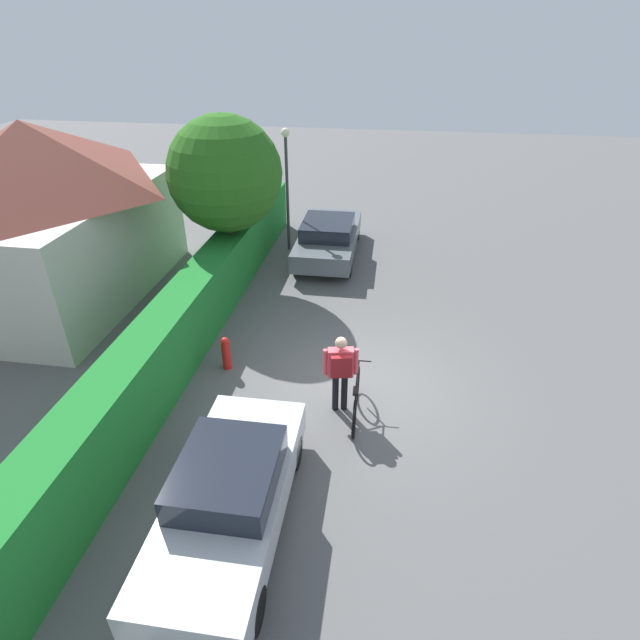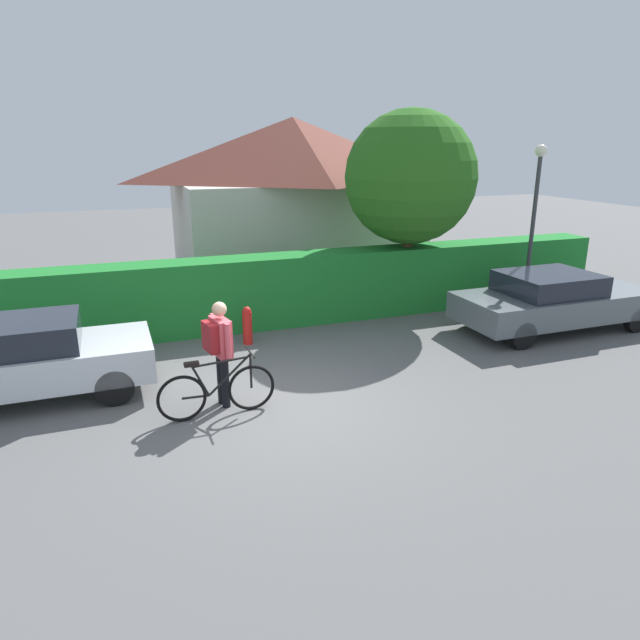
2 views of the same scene
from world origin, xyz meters
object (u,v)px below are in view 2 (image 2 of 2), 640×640
object	(u,v)px
bicycle	(217,391)
street_lamp	(535,206)
tree_kerbside	(410,178)
fire_hydrant	(247,325)
parked_car_near	(21,360)
person_rider	(219,344)
parked_car_far	(554,300)

from	to	relation	value
bicycle	street_lamp	world-z (taller)	street_lamp
tree_kerbside	fire_hydrant	size ratio (longest dim) A/B	5.95
bicycle	fire_hydrant	xyz separation A→B (m)	(1.17, 3.04, 0.00)
parked_car_near	person_rider	bearing A→B (deg)	-23.86
person_rider	tree_kerbside	xyz separation A→B (m)	(5.35, 3.85, 2.19)
person_rider	street_lamp	world-z (taller)	street_lamp
parked_car_far	street_lamp	xyz separation A→B (m)	(0.40, 1.43, 1.93)
parked_car_near	tree_kerbside	bearing A→B (deg)	16.85
bicycle	street_lamp	xyz separation A→B (m)	(8.25, 3.09, 2.19)
parked_car_near	fire_hydrant	xyz separation A→B (m)	(4.04, 1.38, -0.28)
bicycle	person_rider	bearing A→B (deg)	69.87
parked_car_near	fire_hydrant	bearing A→B (deg)	18.88
bicycle	tree_kerbside	size ratio (longest dim) A/B	0.38
tree_kerbside	fire_hydrant	world-z (taller)	tree_kerbside
bicycle	street_lamp	size ratio (longest dim) A/B	0.46
person_rider	tree_kerbside	world-z (taller)	tree_kerbside
bicycle	tree_kerbside	distance (m)	7.45
parked_car_far	person_rider	distance (m)	7.85
person_rider	fire_hydrant	size ratio (longest dim) A/B	2.13
parked_car_near	street_lamp	bearing A→B (deg)	7.34
person_rider	parked_car_near	bearing A→B (deg)	156.14
street_lamp	bicycle	bearing A→B (deg)	-159.47
bicycle	fire_hydrant	size ratio (longest dim) A/B	2.25
parked_car_near	parked_car_far	size ratio (longest dim) A/B	0.90
parked_car_near	fire_hydrant	world-z (taller)	parked_car_near
parked_car_near	tree_kerbside	xyz separation A→B (m)	(8.34, 2.53, 2.55)
parked_car_near	bicycle	xyz separation A→B (m)	(2.87, -1.66, -0.28)
bicycle	tree_kerbside	xyz separation A→B (m)	(5.47, 4.18, 2.84)
tree_kerbside	street_lamp	bearing A→B (deg)	-21.47
fire_hydrant	person_rider	bearing A→B (deg)	-111.19
parked_car_near	bicycle	world-z (taller)	parked_car_near
parked_car_near	tree_kerbside	world-z (taller)	tree_kerbside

